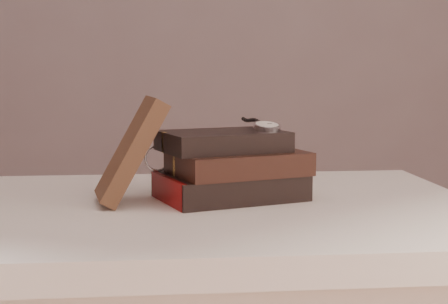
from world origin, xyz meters
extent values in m
cube|color=white|center=(0.00, 0.35, 0.73)|extent=(1.00, 0.60, 0.04)
cube|color=white|center=(0.00, 0.35, 0.67)|extent=(0.88, 0.49, 0.08)
cube|color=black|center=(0.12, 0.39, 0.77)|extent=(0.25, 0.21, 0.04)
cube|color=beige|center=(0.12, 0.39, 0.77)|extent=(0.24, 0.19, 0.03)
cube|color=gold|center=(0.01, 0.37, 0.77)|extent=(0.01, 0.01, 0.04)
cube|color=maroon|center=(0.02, 0.35, 0.77)|extent=(0.05, 0.13, 0.04)
cube|color=black|center=(0.13, 0.38, 0.81)|extent=(0.23, 0.20, 0.04)
cube|color=beige|center=(0.13, 0.38, 0.81)|extent=(0.23, 0.18, 0.03)
cube|color=gold|center=(0.03, 0.37, 0.81)|extent=(0.01, 0.01, 0.04)
cube|color=black|center=(0.11, 0.39, 0.84)|extent=(0.22, 0.18, 0.03)
cube|color=beige|center=(0.11, 0.39, 0.84)|extent=(0.21, 0.17, 0.02)
cube|color=gold|center=(0.01, 0.38, 0.84)|extent=(0.01, 0.01, 0.03)
cube|color=#3B2317|center=(-0.04, 0.36, 0.83)|extent=(0.12, 0.12, 0.16)
cylinder|color=silver|center=(0.18, 0.39, 0.86)|extent=(0.06, 0.06, 0.02)
cylinder|color=white|center=(0.18, 0.39, 0.87)|extent=(0.05, 0.05, 0.01)
torus|color=silver|center=(0.18, 0.39, 0.87)|extent=(0.05, 0.05, 0.01)
cylinder|color=silver|center=(0.17, 0.42, 0.86)|extent=(0.01, 0.01, 0.01)
cube|color=black|center=(0.18, 0.40, 0.87)|extent=(0.00, 0.01, 0.00)
cube|color=black|center=(0.18, 0.39, 0.87)|extent=(0.01, 0.00, 0.00)
sphere|color=black|center=(0.17, 0.42, 0.87)|extent=(0.01, 0.01, 0.01)
sphere|color=black|center=(0.17, 0.43, 0.87)|extent=(0.01, 0.01, 0.01)
sphere|color=black|center=(0.17, 0.44, 0.87)|extent=(0.01, 0.01, 0.01)
sphere|color=black|center=(0.16, 0.46, 0.87)|extent=(0.01, 0.01, 0.01)
sphere|color=black|center=(0.16, 0.47, 0.87)|extent=(0.01, 0.01, 0.01)
sphere|color=black|center=(0.16, 0.48, 0.87)|extent=(0.01, 0.01, 0.01)
sphere|color=black|center=(0.16, 0.49, 0.87)|extent=(0.01, 0.01, 0.01)
sphere|color=black|center=(0.16, 0.50, 0.87)|extent=(0.01, 0.01, 0.01)
sphere|color=black|center=(0.15, 0.51, 0.87)|extent=(0.01, 0.01, 0.01)
torus|color=silver|center=(0.00, 0.42, 0.81)|extent=(0.05, 0.03, 0.04)
torus|color=silver|center=(0.05, 0.43, 0.81)|extent=(0.05, 0.03, 0.04)
cylinder|color=silver|center=(0.02, 0.42, 0.81)|extent=(0.01, 0.01, 0.00)
cylinder|color=silver|center=(-0.03, 0.46, 0.81)|extent=(0.03, 0.09, 0.02)
cylinder|color=silver|center=(0.05, 0.49, 0.81)|extent=(0.03, 0.09, 0.02)
camera|label=1|loc=(0.00, -0.66, 0.96)|focal=54.00mm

